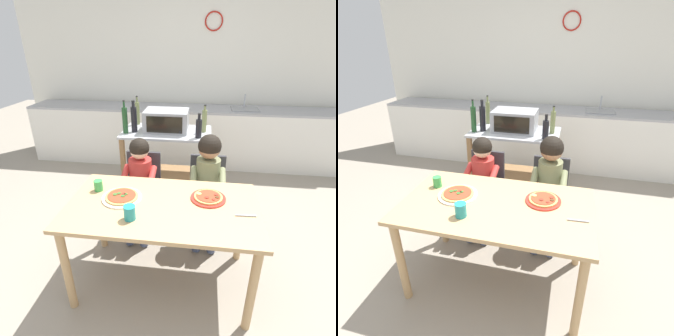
# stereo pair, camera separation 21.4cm
# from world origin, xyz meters

# --- Properties ---
(ground_plane) EXTENTS (11.29, 11.29, 0.00)m
(ground_plane) POSITION_xyz_m (0.00, 1.13, 0.00)
(ground_plane) COLOR gray
(back_wall_tiled) EXTENTS (5.47, 0.14, 2.70)m
(back_wall_tiled) POSITION_xyz_m (0.00, 2.88, 1.35)
(back_wall_tiled) COLOR white
(back_wall_tiled) RESTS_ON ground
(kitchen_counter) EXTENTS (4.92, 0.60, 1.09)m
(kitchen_counter) POSITION_xyz_m (0.00, 2.47, 0.45)
(kitchen_counter) COLOR silver
(kitchen_counter) RESTS_ON ground
(kitchen_island_cart) EXTENTS (1.02, 0.59, 0.87)m
(kitchen_island_cart) POSITION_xyz_m (-0.15, 1.35, 0.58)
(kitchen_island_cart) COLOR #B7BABF
(kitchen_island_cart) RESTS_ON ground
(toaster_oven) EXTENTS (0.50, 0.37, 0.24)m
(toaster_oven) POSITION_xyz_m (-0.16, 1.37, 0.99)
(toaster_oven) COLOR #999BA0
(toaster_oven) RESTS_ON kitchen_island_cart
(bottle_dark_olive_oil) EXTENTS (0.06, 0.06, 0.37)m
(bottle_dark_olive_oil) POSITION_xyz_m (-0.61, 1.22, 1.02)
(bottle_dark_olive_oil) COLOR #1E4723
(bottle_dark_olive_oil) RESTS_ON kitchen_island_cart
(bottle_slim_sauce) EXTENTS (0.05, 0.05, 0.35)m
(bottle_slim_sauce) POSITION_xyz_m (-0.55, 1.58, 1.01)
(bottle_slim_sauce) COLOR olive
(bottle_slim_sauce) RESTS_ON kitchen_island_cart
(bottle_tall_green_wine) EXTENTS (0.06, 0.06, 0.31)m
(bottle_tall_green_wine) POSITION_xyz_m (0.27, 1.38, 1.00)
(bottle_tall_green_wine) COLOR olive
(bottle_tall_green_wine) RESTS_ON kitchen_island_cart
(bottle_brown_beer) EXTENTS (0.07, 0.07, 0.27)m
(bottle_brown_beer) POSITION_xyz_m (0.21, 1.16, 0.98)
(bottle_brown_beer) COLOR black
(bottle_brown_beer) RESTS_ON kitchen_island_cart
(bottle_clear_vinegar) EXTENTS (0.07, 0.07, 0.36)m
(bottle_clear_vinegar) POSITION_xyz_m (-0.52, 1.27, 1.02)
(bottle_clear_vinegar) COLOR black
(bottle_clear_vinegar) RESTS_ON kitchen_island_cart
(dining_table) EXTENTS (1.39, 0.79, 0.75)m
(dining_table) POSITION_xyz_m (0.00, 0.00, 0.65)
(dining_table) COLOR tan
(dining_table) RESTS_ON ground
(dining_chair_left) EXTENTS (0.36, 0.36, 0.81)m
(dining_chair_left) POSITION_xyz_m (-0.32, 0.70, 0.48)
(dining_chair_left) COLOR #333338
(dining_chair_left) RESTS_ON ground
(dining_chair_right) EXTENTS (0.36, 0.36, 0.81)m
(dining_chair_right) POSITION_xyz_m (0.33, 0.70, 0.48)
(dining_chair_right) COLOR #333338
(dining_chair_right) RESTS_ON ground
(child_in_red_shirt) EXTENTS (0.32, 0.42, 1.00)m
(child_in_red_shirt) POSITION_xyz_m (-0.32, 0.58, 0.65)
(child_in_red_shirt) COLOR #424C6B
(child_in_red_shirt) RESTS_ON ground
(child_in_olive_shirt) EXTENTS (0.32, 0.42, 1.06)m
(child_in_olive_shirt) POSITION_xyz_m (0.33, 0.58, 0.70)
(child_in_olive_shirt) COLOR #424C6B
(child_in_olive_shirt) RESTS_ON ground
(pizza_plate_white) EXTENTS (0.30, 0.30, 0.03)m
(pizza_plate_white) POSITION_xyz_m (-0.32, 0.04, 0.76)
(pizza_plate_white) COLOR white
(pizza_plate_white) RESTS_ON dining_table
(pizza_plate_red_rimmed) EXTENTS (0.26, 0.26, 0.03)m
(pizza_plate_red_rimmed) POSITION_xyz_m (0.33, 0.12, 0.76)
(pizza_plate_red_rimmed) COLOR red
(pizza_plate_red_rimmed) RESTS_ON dining_table
(drinking_cup_green) EXTENTS (0.07, 0.07, 0.09)m
(drinking_cup_green) POSITION_xyz_m (-0.53, 0.13, 0.79)
(drinking_cup_green) COLOR green
(drinking_cup_green) RESTS_ON dining_table
(drinking_cup_teal) EXTENTS (0.08, 0.08, 0.10)m
(drinking_cup_teal) POSITION_xyz_m (-0.19, -0.20, 0.80)
(drinking_cup_teal) COLOR teal
(drinking_cup_teal) RESTS_ON dining_table
(serving_spoon) EXTENTS (0.14, 0.02, 0.01)m
(serving_spoon) POSITION_xyz_m (0.58, -0.07, 0.76)
(serving_spoon) COLOR #B7BABF
(serving_spoon) RESTS_ON dining_table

